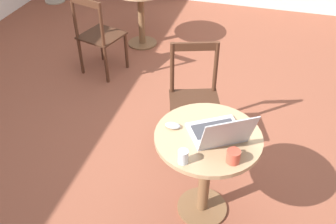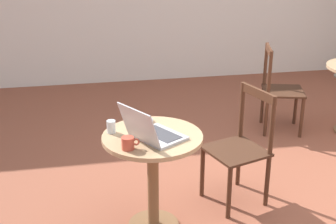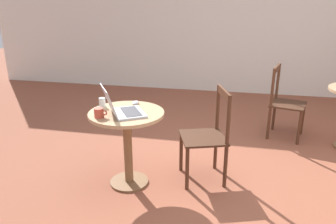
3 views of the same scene
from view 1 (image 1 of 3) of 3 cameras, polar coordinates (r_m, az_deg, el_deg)
name	(u,v)px [view 1 (image 1 of 3)]	position (r m, az deg, el deg)	size (l,w,h in m)	color
ground_plane	(187,135)	(3.47, 2.91, -3.55)	(16.00, 16.00, 0.00)	brown
cafe_table_near	(207,156)	(2.50, 5.90, -6.63)	(0.69, 0.69, 0.73)	brown
cafe_table_mid	(141,3)	(4.73, -4.19, 16.29)	(0.69, 0.69, 0.73)	brown
chair_near_right	(194,100)	(3.15, 4.05, 1.86)	(0.52, 0.52, 0.91)	#472819
chair_mid_left	(99,36)	(4.20, -10.50, 11.28)	(0.51, 0.51, 0.91)	#472819
laptop	(220,132)	(2.33, 7.86, -3.06)	(0.46, 0.46, 0.26)	#B7B7BC
mouse	(173,126)	(2.42, 0.73, -2.07)	(0.06, 0.10, 0.03)	#B7B7BC
mug	(233,156)	(2.21, 9.93, -6.63)	(0.12, 0.08, 0.08)	#C64C38
drinking_glass	(183,157)	(2.17, 2.33, -6.81)	(0.06, 0.06, 0.09)	silver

